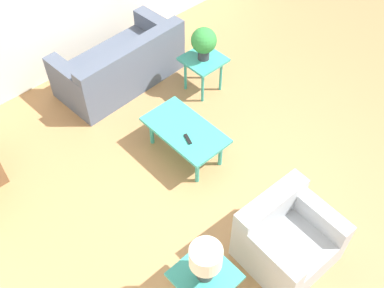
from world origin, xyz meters
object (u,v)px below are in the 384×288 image
object	(u,v)px
sofa	(121,66)
table_lamp	(206,260)
coffee_table	(185,132)
side_table_lamp	(205,279)
armchair	(285,238)
side_table_plant	(203,63)
potted_plant	(204,41)

from	to	relation	value
sofa	table_lamp	size ratio (longest dim) A/B	4.04
coffee_table	side_table_lamp	world-z (taller)	side_table_lamp
coffee_table	armchair	bearing A→B (deg)	173.78
sofa	side_table_plant	bearing A→B (deg)	126.68
armchair	side_table_plant	bearing A→B (deg)	67.03
sofa	side_table_plant	size ratio (longest dim) A/B	3.32
armchair	table_lamp	xyz separation A→B (m)	(0.19, 0.95, 0.53)
side_table_plant	table_lamp	distance (m)	3.12
potted_plant	table_lamp	distance (m)	3.10
armchair	side_table_lamp	bearing A→B (deg)	171.36
side_table_lamp	potted_plant	size ratio (longest dim) A/B	1.18
side_table_plant	side_table_lamp	world-z (taller)	same
sofa	side_table_lamp	xyz separation A→B (m)	(-3.14, 1.38, 0.16)
potted_plant	table_lamp	world-z (taller)	potted_plant
potted_plant	table_lamp	xyz separation A→B (m)	(-2.25, 2.13, 0.01)
side_table_plant	side_table_lamp	bearing A→B (deg)	136.53
side_table_plant	side_table_lamp	distance (m)	3.10
armchair	potted_plant	xyz separation A→B (m)	(2.44, -1.18, 0.52)
coffee_table	sofa	bearing A→B (deg)	-8.71
side_table_plant	potted_plant	bearing A→B (deg)	0.00
coffee_table	side_table_lamp	distance (m)	1.90
coffee_table	side_table_plant	xyz separation A→B (m)	(0.72, -0.99, 0.07)
sofa	coffee_table	xyz separation A→B (m)	(-1.62, 0.25, 0.09)
coffee_table	side_table_lamp	bearing A→B (deg)	143.25
side_table_plant	table_lamp	size ratio (longest dim) A/B	1.22
sofa	side_table_plant	world-z (taller)	sofa
side_table_plant	table_lamp	xyz separation A→B (m)	(-2.25, 2.13, 0.38)
armchair	table_lamp	size ratio (longest dim) A/B	2.00
side_table_plant	potted_plant	size ratio (longest dim) A/B	1.18
potted_plant	armchair	bearing A→B (deg)	154.20
armchair	side_table_plant	size ratio (longest dim) A/B	1.64
sofa	armchair	size ratio (longest dim) A/B	2.02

